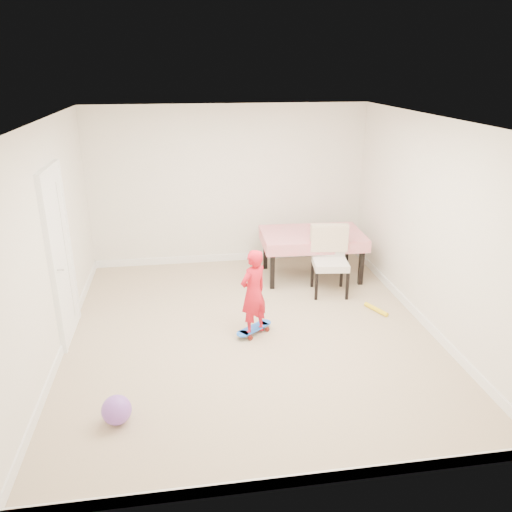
{
  "coord_description": "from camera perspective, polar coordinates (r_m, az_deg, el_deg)",
  "views": [
    {
      "loc": [
        -0.76,
        -5.47,
        3.16
      ],
      "look_at": [
        0.1,
        0.2,
        0.95
      ],
      "focal_mm": 35.0,
      "sensor_mm": 36.0,
      "label": 1
    }
  ],
  "objects": [
    {
      "name": "ground",
      "position": [
        6.37,
        -0.63,
        -8.7
      ],
      "size": [
        5.0,
        5.0,
        0.0
      ],
      "primitive_type": "plane",
      "color": "tan",
      "rests_on": "ground"
    },
    {
      "name": "ceiling",
      "position": [
        5.56,
        -0.74,
        15.07
      ],
      "size": [
        4.5,
        5.0,
        0.04
      ],
      "primitive_type": "cube",
      "color": "white",
      "rests_on": "wall_back"
    },
    {
      "name": "wall_back",
      "position": [
        8.2,
        -3.1,
        7.94
      ],
      "size": [
        4.5,
        0.04,
        2.6
      ],
      "primitive_type": "cube",
      "color": "white",
      "rests_on": "ground"
    },
    {
      "name": "wall_front",
      "position": [
        3.61,
        4.88,
        -10.1
      ],
      "size": [
        4.5,
        0.04,
        2.6
      ],
      "primitive_type": "cube",
      "color": "white",
      "rests_on": "ground"
    },
    {
      "name": "wall_left",
      "position": [
        5.97,
        -22.41,
        1.25
      ],
      "size": [
        0.04,
        5.0,
        2.6
      ],
      "primitive_type": "cube",
      "color": "white",
      "rests_on": "ground"
    },
    {
      "name": "wall_right",
      "position": [
        6.51,
        19.19,
        3.26
      ],
      "size": [
        0.04,
        5.0,
        2.6
      ],
      "primitive_type": "cube",
      "color": "white",
      "rests_on": "ground"
    },
    {
      "name": "door",
      "position": [
        6.33,
        -21.42,
        -0.18
      ],
      "size": [
        0.11,
        0.94,
        2.11
      ],
      "primitive_type": "cube",
      "color": "white",
      "rests_on": "ground"
    },
    {
      "name": "baseboard_back",
      "position": [
        8.58,
        -2.95,
        -0.14
      ],
      "size": [
        4.5,
        0.02,
        0.12
      ],
      "primitive_type": "cube",
      "color": "white",
      "rests_on": "ground"
    },
    {
      "name": "baseboard_front",
      "position": [
        4.37,
        4.37,
        -24.22
      ],
      "size": [
        4.5,
        0.02,
        0.12
      ],
      "primitive_type": "cube",
      "color": "white",
      "rests_on": "ground"
    },
    {
      "name": "baseboard_left",
      "position": [
        6.46,
        -20.97,
        -9.15
      ],
      "size": [
        0.02,
        5.0,
        0.12
      ],
      "primitive_type": "cube",
      "color": "white",
      "rests_on": "ground"
    },
    {
      "name": "baseboard_right",
      "position": [
        6.97,
        18.05,
        -6.48
      ],
      "size": [
        0.02,
        5.0,
        0.12
      ],
      "primitive_type": "cube",
      "color": "white",
      "rests_on": "ground"
    },
    {
      "name": "dining_table",
      "position": [
        7.88,
        6.37,
        0.15
      ],
      "size": [
        1.59,
        1.03,
        0.73
      ],
      "primitive_type": null,
      "rotation": [
        0.0,
        0.0,
        -0.04
      ],
      "color": "red",
      "rests_on": "ground"
    },
    {
      "name": "dining_chair",
      "position": [
        7.28,
        8.49,
        -0.63
      ],
      "size": [
        0.61,
        0.68,
        1.0
      ],
      "primitive_type": null,
      "rotation": [
        0.0,
        0.0,
        -0.12
      ],
      "color": "silver",
      "rests_on": "ground"
    },
    {
      "name": "skateboard",
      "position": [
        6.32,
        -0.22,
        -8.5
      ],
      "size": [
        0.56,
        0.49,
        0.08
      ],
      "primitive_type": null,
      "rotation": [
        0.0,
        0.0,
        0.64
      ],
      "color": "blue",
      "rests_on": "ground"
    },
    {
      "name": "child",
      "position": [
        6.06,
        -0.31,
        -4.49
      ],
      "size": [
        0.48,
        0.45,
        1.1
      ],
      "primitive_type": "imported",
      "rotation": [
        0.0,
        0.0,
        3.77
      ],
      "color": "red",
      "rests_on": "ground"
    },
    {
      "name": "balloon",
      "position": [
        5.05,
        -15.65,
        -16.58
      ],
      "size": [
        0.28,
        0.28,
        0.28
      ],
      "primitive_type": "sphere",
      "color": "#8C53C9",
      "rests_on": "ground"
    },
    {
      "name": "foam_toy",
      "position": [
        7.05,
        13.56,
        -5.94
      ],
      "size": [
        0.22,
        0.39,
        0.06
      ],
      "primitive_type": "cylinder",
      "rotation": [
        1.57,
        0.0,
        0.43
      ],
      "color": "yellow",
      "rests_on": "ground"
    }
  ]
}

